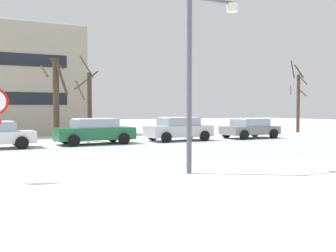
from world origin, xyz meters
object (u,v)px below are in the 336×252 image
at_px(street_lamp, 199,63).
at_px(parked_car_green, 95,131).
at_px(parked_car_silver, 179,129).
at_px(parked_car_gray, 250,128).

height_order(street_lamp, parked_car_green, street_lamp).
xyz_separation_m(parked_car_silver, parked_car_gray, (5.41, -0.25, -0.06)).
bearing_deg(parked_car_gray, parked_car_green, 178.75).
distance_m(street_lamp, parked_car_gray, 15.58).
distance_m(parked_car_green, parked_car_gray, 10.82).
bearing_deg(parked_car_silver, street_lamp, -115.18).
xyz_separation_m(street_lamp, parked_car_green, (-0.12, 11.24, -2.66)).
bearing_deg(parked_car_green, parked_car_silver, 0.09).
bearing_deg(parked_car_green, parked_car_gray, -1.25).
relative_size(parked_car_silver, parked_car_gray, 1.06).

